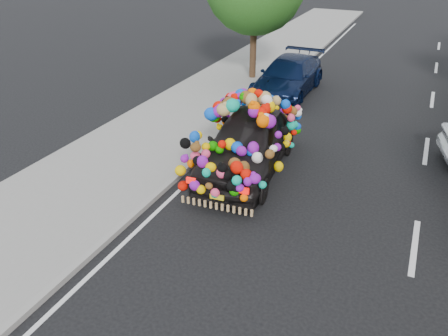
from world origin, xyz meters
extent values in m
plane|color=black|center=(0.00, 0.00, 0.00)|extent=(100.00, 100.00, 0.00)
cube|color=gray|center=(-4.30, 0.00, 0.06)|extent=(4.00, 60.00, 0.12)
cube|color=gray|center=(-2.35, 0.00, 0.07)|extent=(0.15, 60.00, 0.13)
cylinder|color=#332114|center=(-3.80, 9.50, 1.36)|extent=(0.28, 0.28, 2.73)
imported|color=black|center=(-0.87, 1.69, 0.80)|extent=(2.27, 4.81, 1.59)
cube|color=red|center=(-1.31, -0.71, 0.78)|extent=(0.22, 0.08, 0.14)
cube|color=red|center=(-0.03, -0.60, 0.78)|extent=(0.22, 0.08, 0.14)
cube|color=yellow|center=(-0.67, -0.67, 0.48)|extent=(0.34, 0.07, 0.12)
imported|color=#071332|center=(-1.80, 8.27, 0.71)|extent=(2.00, 4.88, 1.41)
camera|label=1|loc=(3.01, -8.24, 5.81)|focal=35.00mm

